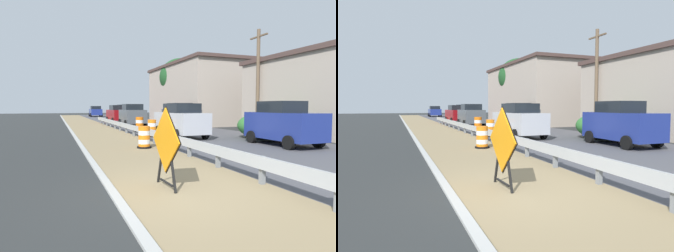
{
  "view_description": "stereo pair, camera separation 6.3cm",
  "coord_description": "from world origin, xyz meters",
  "views": [
    {
      "loc": [
        -2.45,
        -5.82,
        1.91
      ],
      "look_at": [
        2.58,
        7.04,
        0.97
      ],
      "focal_mm": 31.07,
      "sensor_mm": 36.0,
      "label": 1
    },
    {
      "loc": [
        -2.39,
        -5.84,
        1.91
      ],
      "look_at": [
        2.58,
        7.04,
        0.97
      ],
      "focal_mm": 31.07,
      "sensor_mm": 36.0,
      "label": 2
    }
  ],
  "objects": [
    {
      "name": "tree_roadside",
      "position": [
        11.46,
        25.79,
        5.3
      ],
      "size": [
        4.91,
        4.91,
        7.53
      ],
      "color": "brown",
      "rests_on": "ground"
    },
    {
      "name": "car_distant_a",
      "position": [
        7.91,
        34.81,
        1.02
      ],
      "size": [
        2.13,
        4.37,
        2.03
      ],
      "rotation": [
        0.0,
        0.0,
        -1.6
      ],
      "color": "navy",
      "rests_on": "ground"
    },
    {
      "name": "utility_pole_near",
      "position": [
        10.98,
        11.11,
        3.8
      ],
      "size": [
        0.24,
        1.8,
        7.28
      ],
      "color": "brown",
      "rests_on": "ground"
    },
    {
      "name": "car_distant_b",
      "position": [
        4.56,
        28.36,
        1.03
      ],
      "size": [
        2.24,
        4.6,
        2.05
      ],
      "rotation": [
        0.0,
        0.0,
        1.6
      ],
      "color": "maroon",
      "rests_on": "ground"
    },
    {
      "name": "utility_pole_mid",
      "position": [
        10.19,
        29.26,
        3.66
      ],
      "size": [
        0.24,
        1.8,
        7.01
      ],
      "color": "brown",
      "rests_on": "ground"
    },
    {
      "name": "curb_near_edge",
      "position": [
        -1.3,
        0.0,
        0.0
      ],
      "size": [
        0.2,
        120.0,
        0.11
      ],
      "primitive_type": "cube",
      "color": "#ADADA8",
      "rests_on": "ground"
    },
    {
      "name": "car_trailing_far_lane",
      "position": [
        4.65,
        21.96,
        1.06
      ],
      "size": [
        2.14,
        4.17,
        2.13
      ],
      "rotation": [
        0.0,
        0.0,
        1.56
      ],
      "color": "#4C5156",
      "rests_on": "ground"
    },
    {
      "name": "warning_sign_diamond",
      "position": [
        -0.04,
        0.48,
        1.05
      ],
      "size": [
        0.12,
        1.6,
        1.93
      ],
      "rotation": [
        0.0,
        0.0,
        3.19
      ],
      "color": "black",
      "rests_on": "ground"
    },
    {
      "name": "car_lead_far_lane",
      "position": [
        4.61,
        48.98,
        0.98
      ],
      "size": [
        2.24,
        4.73,
        1.96
      ],
      "rotation": [
        0.0,
        0.0,
        1.55
      ],
      "color": "navy",
      "rests_on": "ground"
    },
    {
      "name": "ground_plane",
      "position": [
        0.0,
        0.0,
        0.0
      ],
      "size": [
        160.0,
        160.0,
        0.0
      ],
      "primitive_type": "plane",
      "color": "#2B2D2D"
    },
    {
      "name": "car_lead_near_lane",
      "position": [
        4.79,
        10.58,
        1.04
      ],
      "size": [
        2.09,
        4.62,
        2.08
      ],
      "rotation": [
        0.0,
        0.0,
        1.59
      ],
      "color": "silver",
      "rests_on": "ground"
    },
    {
      "name": "traffic_barrel_close",
      "position": [
        3.22,
        11.45,
        0.49
      ],
      "size": [
        0.65,
        0.65,
        1.08
      ],
      "color": "orange",
      "rests_on": "ground"
    },
    {
      "name": "bush_roadside",
      "position": [
        9.05,
        8.22,
        0.76
      ],
      "size": [
        2.87,
        2.87,
        1.52
      ],
      "primitive_type": "ellipsoid",
      "color": "#337533",
      "rests_on": "ground"
    },
    {
      "name": "traffic_barrel_mid",
      "position": [
        3.42,
        14.99,
        0.51
      ],
      "size": [
        0.71,
        0.71,
        1.12
      ],
      "color": "orange",
      "rests_on": "ground"
    },
    {
      "name": "car_mid_far_lane",
      "position": [
        8.03,
        17.94,
        1.1
      ],
      "size": [
        2.05,
        4.79,
        2.2
      ],
      "rotation": [
        0.0,
        0.0,
        -1.54
      ],
      "color": "#4C5156",
      "rests_on": "ground"
    },
    {
      "name": "car_distant_c",
      "position": [
        7.97,
        5.36,
        1.08
      ],
      "size": [
        1.99,
        4.03,
        2.17
      ],
      "rotation": [
        0.0,
        0.0,
        -1.59
      ],
      "color": "navy",
      "rests_on": "ground"
    },
    {
      "name": "guardrail_median",
      "position": [
        2.2,
        3.0,
        0.52
      ],
      "size": [
        0.18,
        49.71,
        0.71
      ],
      "color": "#ADB2B7",
      "rests_on": "ground"
    },
    {
      "name": "median_dirt_strip",
      "position": [
        0.62,
        0.0,
        0.0
      ],
      "size": [
        3.64,
        120.0,
        0.01
      ],
      "primitive_type": "cube",
      "color": "#8E7A56",
      "rests_on": "ground"
    },
    {
      "name": "car_trailing_near_lane",
      "position": [
        8.04,
        40.75,
        1.09
      ],
      "size": [
        2.11,
        4.72,
        2.19
      ],
      "rotation": [
        0.0,
        0.0,
        -1.56
      ],
      "color": "silver",
      "rests_on": "ground"
    },
    {
      "name": "roadside_shop_far",
      "position": [
        13.07,
        24.08,
        3.32
      ],
      "size": [
        7.82,
        14.53,
        6.61
      ],
      "color": "#AD9E8E",
      "rests_on": "ground"
    },
    {
      "name": "traffic_barrel_nearest",
      "position": [
        1.35,
        6.89,
        0.45
      ],
      "size": [
        0.67,
        0.67,
        1.0
      ],
      "color": "orange",
      "rests_on": "ground"
    }
  ]
}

